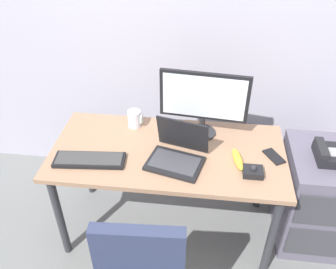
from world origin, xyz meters
TOP-DOWN VIEW (x-y plane):
  - ground_plane at (0.00, 0.00)m, footprint 8.00×8.00m
  - desk at (0.00, 0.00)m, footprint 1.41×0.68m
  - file_cabinet at (0.96, 0.07)m, footprint 0.42×0.53m
  - desk_phone at (0.95, 0.06)m, footprint 0.17×0.20m
  - monitor_main at (0.19, 0.20)m, footprint 0.54×0.18m
  - keyboard at (-0.44, -0.16)m, footprint 0.42×0.17m
  - laptop at (0.06, -0.08)m, footprint 0.37×0.34m
  - trackball_mouse at (0.49, -0.16)m, footprint 0.11×0.09m
  - coffee_mug at (-0.25, 0.23)m, footprint 0.10×0.09m
  - cell_phone at (0.63, 0.01)m, footprint 0.13×0.16m
  - banana at (0.41, -0.06)m, footprint 0.08×0.19m

SIDE VIEW (x-z plane):
  - ground_plane at x=0.00m, z-range 0.00..0.00m
  - file_cabinet at x=0.96m, z-range 0.00..0.69m
  - desk at x=0.00m, z-range 0.27..0.98m
  - cell_phone at x=0.63m, z-range 0.70..0.71m
  - keyboard at x=-0.44m, z-range 0.70..0.73m
  - desk_phone at x=0.95m, z-range 0.68..0.77m
  - banana at x=0.41m, z-range 0.70..0.74m
  - trackball_mouse at x=0.49m, z-range 0.70..0.76m
  - laptop at x=0.06m, z-range 0.64..0.88m
  - coffee_mug at x=-0.25m, z-range 0.70..0.82m
  - monitor_main at x=0.19m, z-range 0.74..1.17m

